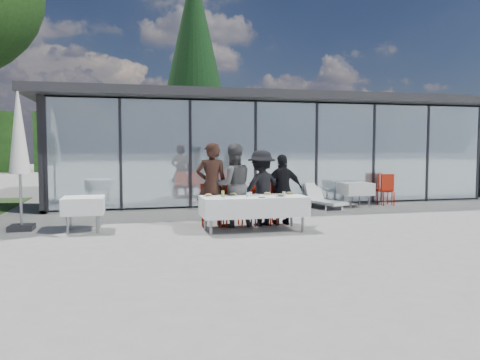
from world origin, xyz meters
name	(u,v)px	position (x,y,z in m)	size (l,w,h in m)	color
ground	(259,233)	(0.00, 0.00, 0.00)	(90.00, 90.00, 0.00)	gray
pavilion	(251,139)	(2.00, 8.16, 2.15)	(14.80, 8.80, 3.44)	gray
treeline	(136,142)	(-2.00, 28.00, 2.20)	(62.50, 2.00, 4.40)	#163611
dining_table	(254,206)	(-0.04, 0.30, 0.54)	(2.26, 0.96, 0.75)	white
diner_a	(212,185)	(-0.85, 0.92, 0.96)	(0.70, 0.70, 1.91)	black
diner_chair_a	(211,203)	(-0.85, 1.05, 0.54)	(0.44, 0.44, 0.97)	#AC1F0B
diner_b	(233,185)	(-0.35, 0.92, 0.94)	(0.91, 0.91, 1.88)	#515151
diner_chair_b	(232,202)	(-0.35, 1.05, 0.54)	(0.44, 0.44, 0.97)	#AC1F0B
diner_c	(261,188)	(0.32, 0.92, 0.87)	(1.12, 1.12, 1.74)	black
diner_chair_c	(260,202)	(0.32, 1.05, 0.54)	(0.44, 0.44, 0.97)	#AC1F0B
diner_d	(283,190)	(0.84, 0.92, 0.82)	(0.96, 0.96, 1.64)	black
diner_chair_d	(281,201)	(0.84, 1.05, 0.54)	(0.44, 0.44, 0.97)	#AC1F0B
plate_a	(208,195)	(-1.00, 0.45, 0.78)	(0.24, 0.24, 0.07)	white
plate_b	(233,194)	(-0.44, 0.50, 0.78)	(0.24, 0.24, 0.07)	white
plate_c	(267,194)	(0.33, 0.48, 0.78)	(0.24, 0.24, 0.07)	white
plate_d	(289,194)	(0.82, 0.42, 0.78)	(0.24, 0.24, 0.07)	white
plate_extra	(281,196)	(0.50, 0.03, 0.78)	(0.24, 0.24, 0.07)	white
juice_bottle	(223,194)	(-0.73, 0.24, 0.82)	(0.06, 0.06, 0.14)	#74A645
drinking_glasses	(261,194)	(0.09, 0.18, 0.80)	(0.88, 0.17, 0.10)	silver
folded_eyeglasses	(262,197)	(0.05, -0.02, 0.76)	(0.14, 0.03, 0.01)	black
spare_table_left	(83,205)	(-3.61, 1.12, 0.55)	(0.86, 0.86, 0.74)	white
spare_table_right	(355,189)	(4.01, 3.46, 0.55)	(0.86, 0.86, 0.74)	white
spare_chair_a	(383,188)	(5.09, 3.70, 0.54)	(0.62, 0.62, 0.97)	#AC1F0B
spare_chair_b	(386,188)	(5.20, 3.75, 0.54)	(0.45, 0.45, 0.97)	#AC1F0B
market_umbrella	(19,141)	(-4.94, 1.53, 1.94)	(0.50, 0.50, 3.00)	black
lounger	(322,199)	(2.99, 3.55, 0.26)	(0.99, 1.45, 0.72)	white
conifer_tree	(194,59)	(0.50, 13.00, 5.99)	(4.00, 4.00, 10.50)	#382316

